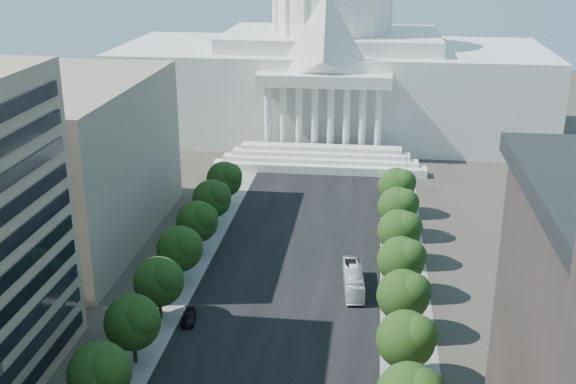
% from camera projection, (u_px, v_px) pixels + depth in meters
% --- Properties ---
extents(road_asphalt, '(30.00, 260.00, 0.01)m').
position_uv_depth(road_asphalt, '(292.00, 272.00, 124.05)').
color(road_asphalt, black).
rests_on(road_asphalt, ground).
extents(sidewalk_left, '(8.00, 260.00, 0.02)m').
position_uv_depth(sidewalk_left, '(185.00, 267.00, 126.21)').
color(sidewalk_left, gray).
rests_on(sidewalk_left, ground).
extents(sidewalk_right, '(8.00, 260.00, 0.02)m').
position_uv_depth(sidewalk_right, '(404.00, 278.00, 121.88)').
color(sidewalk_right, gray).
rests_on(sidewalk_right, ground).
extents(capitol, '(120.00, 56.00, 73.00)m').
position_uv_depth(capitol, '(331.00, 64.00, 206.01)').
color(capitol, white).
rests_on(capitol, ground).
extents(office_block_left_far, '(38.00, 52.00, 30.00)m').
position_uv_depth(office_block_left_far, '(42.00, 162.00, 133.82)').
color(office_block_left_far, gray).
rests_on(office_block_left_far, ground).
extents(tree_l_d, '(7.79, 7.60, 9.97)m').
position_uv_depth(tree_l_d, '(102.00, 372.00, 84.45)').
color(tree_l_d, '#33261C').
rests_on(tree_l_d, ground).
extents(tree_l_e, '(7.79, 7.60, 9.97)m').
position_uv_depth(tree_l_e, '(134.00, 321.00, 95.67)').
color(tree_l_e, '#33261C').
rests_on(tree_l_e, ground).
extents(tree_l_f, '(7.79, 7.60, 9.97)m').
position_uv_depth(tree_l_f, '(160.00, 281.00, 106.88)').
color(tree_l_f, '#33261C').
rests_on(tree_l_f, ground).
extents(tree_l_g, '(7.79, 7.60, 9.97)m').
position_uv_depth(tree_l_g, '(181.00, 248.00, 118.10)').
color(tree_l_g, '#33261C').
rests_on(tree_l_g, ground).
extents(tree_l_h, '(7.79, 7.60, 9.97)m').
position_uv_depth(tree_l_h, '(199.00, 221.00, 129.32)').
color(tree_l_h, '#33261C').
rests_on(tree_l_h, ground).
extents(tree_l_i, '(7.79, 7.60, 9.97)m').
position_uv_depth(tree_l_i, '(213.00, 198.00, 140.53)').
color(tree_l_i, '#33261C').
rests_on(tree_l_i, ground).
extents(tree_l_j, '(7.79, 7.60, 9.97)m').
position_uv_depth(tree_l_j, '(226.00, 178.00, 151.75)').
color(tree_l_j, '#33261C').
rests_on(tree_l_j, ground).
extents(tree_r_e, '(7.79, 7.60, 9.97)m').
position_uv_depth(tree_r_e, '(408.00, 338.00, 91.56)').
color(tree_r_e, '#33261C').
rests_on(tree_r_e, ground).
extents(tree_r_f, '(7.79, 7.60, 9.97)m').
position_uv_depth(tree_r_f, '(405.00, 294.00, 102.78)').
color(tree_r_f, '#33261C').
rests_on(tree_r_f, ground).
extents(tree_r_g, '(7.79, 7.60, 9.97)m').
position_uv_depth(tree_r_g, '(403.00, 259.00, 114.00)').
color(tree_r_g, '#33261C').
rests_on(tree_r_g, ground).
extents(tree_r_h, '(7.79, 7.60, 9.97)m').
position_uv_depth(tree_r_h, '(401.00, 230.00, 125.21)').
color(tree_r_h, '#33261C').
rests_on(tree_r_h, ground).
extents(tree_r_i, '(7.79, 7.60, 9.97)m').
position_uv_depth(tree_r_i, '(400.00, 206.00, 136.43)').
color(tree_r_i, '#33261C').
rests_on(tree_r_i, ground).
extents(tree_r_j, '(7.79, 7.60, 9.97)m').
position_uv_depth(tree_r_j, '(398.00, 185.00, 147.65)').
color(tree_r_j, '#33261C').
rests_on(tree_r_j, ground).
extents(streetlight_c, '(2.61, 0.44, 9.00)m').
position_uv_depth(streetlight_c, '(421.00, 343.00, 91.78)').
color(streetlight_c, gray).
rests_on(streetlight_c, ground).
extents(streetlight_d, '(2.61, 0.44, 9.00)m').
position_uv_depth(streetlight_d, '(413.00, 260.00, 115.15)').
color(streetlight_d, gray).
rests_on(streetlight_d, ground).
extents(streetlight_e, '(2.61, 0.44, 9.00)m').
position_uv_depth(streetlight_e, '(407.00, 205.00, 138.51)').
color(streetlight_e, gray).
rests_on(streetlight_e, ground).
extents(streetlight_f, '(2.61, 0.44, 9.00)m').
position_uv_depth(streetlight_f, '(404.00, 166.00, 161.88)').
color(streetlight_f, gray).
rests_on(streetlight_f, ground).
extents(car_dark_b, '(2.68, 5.18, 1.44)m').
position_uv_depth(car_dark_b, '(189.00, 318.00, 108.00)').
color(car_dark_b, black).
rests_on(car_dark_b, ground).
extents(city_bus, '(4.09, 12.88, 3.53)m').
position_uv_depth(city_bus, '(353.00, 280.00, 117.52)').
color(city_bus, silver).
rests_on(city_bus, ground).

